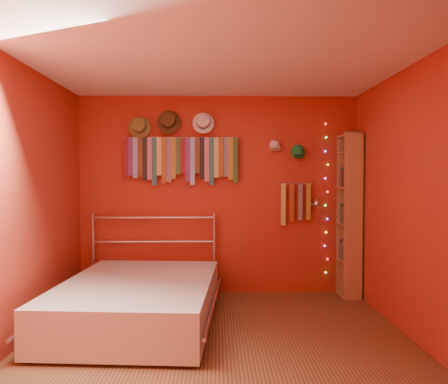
{
  "coord_description": "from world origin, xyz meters",
  "views": [
    {
      "loc": [
        -0.02,
        -3.79,
        1.48
      ],
      "look_at": [
        0.06,
        0.9,
        1.32
      ],
      "focal_mm": 35.0,
      "sensor_mm": 36.0,
      "label": 1
    }
  ],
  "objects": [
    {
      "name": "fedora_brown",
      "position": [
        -0.62,
        1.65,
        2.17
      ],
      "size": [
        0.3,
        0.16,
        0.3
      ],
      "rotation": [
        1.36,
        0.0,
        0.0
      ],
      "color": "#463119",
      "rests_on": "back_wall"
    },
    {
      "name": "ground",
      "position": [
        0.0,
        0.0,
        0.0
      ],
      "size": [
        3.5,
        3.5,
        0.0
      ],
      "primitive_type": "plane",
      "color": "#502C1B",
      "rests_on": "ground"
    },
    {
      "name": "fairy_lights",
      "position": [
        1.37,
        1.71,
        1.21
      ],
      "size": [
        0.06,
        0.02,
        1.91
      ],
      "color": "#FF3333",
      "rests_on": "back_wall"
    },
    {
      "name": "reading_lamp",
      "position": [
        1.19,
        1.5,
        1.16
      ],
      "size": [
        0.08,
        0.33,
        0.1
      ],
      "color": "#B6B7BC",
      "rests_on": "back_wall"
    },
    {
      "name": "bookshelf",
      "position": [
        1.66,
        1.53,
        1.02
      ],
      "size": [
        0.25,
        0.34,
        2.0
      ],
      "color": "#A6844B",
      "rests_on": "ground"
    },
    {
      "name": "right_wall",
      "position": [
        1.75,
        0.0,
        1.25
      ],
      "size": [
        0.02,
        3.5,
        2.5
      ],
      "primitive_type": "cube",
      "color": "maroon",
      "rests_on": "ground"
    },
    {
      "name": "cap_white",
      "position": [
        0.71,
        1.7,
        1.88
      ],
      "size": [
        0.16,
        0.2,
        0.16
      ],
      "color": "silver",
      "rests_on": "back_wall"
    },
    {
      "name": "cap_green",
      "position": [
        1.0,
        1.7,
        1.8
      ],
      "size": [
        0.18,
        0.23,
        0.18
      ],
      "color": "#1B7A34",
      "rests_on": "back_wall"
    },
    {
      "name": "fedora_white",
      "position": [
        -0.19,
        1.66,
        2.16
      ],
      "size": [
        0.27,
        0.15,
        0.27
      ],
      "rotation": [
        1.36,
        0.0,
        0.0
      ],
      "color": "silver",
      "rests_on": "back_wall"
    },
    {
      "name": "small_tie_rack",
      "position": [
        0.98,
        1.69,
        1.17
      ],
      "size": [
        0.4,
        0.03,
        0.53
      ],
      "color": "#B6B7BC",
      "rests_on": "back_wall"
    },
    {
      "name": "back_wall",
      "position": [
        0.0,
        1.75,
        1.25
      ],
      "size": [
        3.5,
        0.02,
        2.5
      ],
      "primitive_type": "cube",
      "color": "maroon",
      "rests_on": "ground"
    },
    {
      "name": "bed",
      "position": [
        -0.81,
        0.58,
        0.24
      ],
      "size": [
        1.69,
        2.17,
        1.03
      ],
      "rotation": [
        0.0,
        0.0,
        -0.07
      ],
      "color": "#B6B7BC",
      "rests_on": "ground"
    },
    {
      "name": "left_wall",
      "position": [
        -1.75,
        0.0,
        1.25
      ],
      "size": [
        0.02,
        3.5,
        2.5
      ],
      "primitive_type": "cube",
      "color": "maroon",
      "rests_on": "ground"
    },
    {
      "name": "ceiling",
      "position": [
        0.0,
        0.0,
        2.5
      ],
      "size": [
        3.5,
        3.5,
        0.02
      ],
      "primitive_type": "cube",
      "color": "white",
      "rests_on": "back_wall"
    },
    {
      "name": "fedora_olive",
      "position": [
        -0.98,
        1.66,
        2.11
      ],
      "size": [
        0.28,
        0.15,
        0.28
      ],
      "rotation": [
        1.36,
        0.0,
        0.0
      ],
      "color": "olive",
      "rests_on": "back_wall"
    },
    {
      "name": "tie_rack",
      "position": [
        -0.47,
        1.68,
        1.72
      ],
      "size": [
        1.45,
        0.03,
        0.61
      ],
      "color": "#B6B7BC",
      "rests_on": "back_wall"
    }
  ]
}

